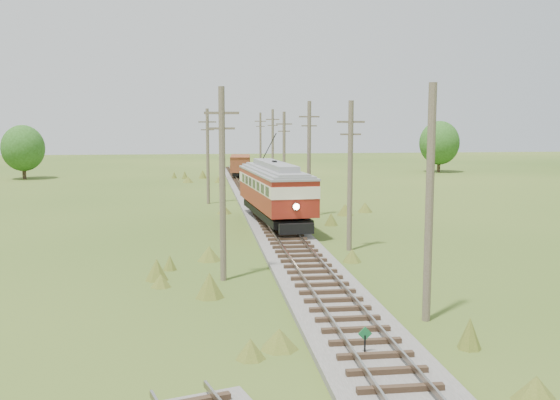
{
  "coord_description": "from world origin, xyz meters",
  "views": [
    {
      "loc": [
        -5.21,
        -16.72,
        7.39
      ],
      "look_at": [
        0.0,
        23.8,
        2.27
      ],
      "focal_mm": 40.0,
      "sensor_mm": 36.0,
      "label": 1
    }
  ],
  "objects": [
    {
      "name": "switch_marker",
      "position": [
        -0.2,
        1.5,
        0.63
      ],
      "size": [
        0.45,
        0.06,
        1.08
      ],
      "color": "black",
      "rests_on": "ground"
    },
    {
      "name": "utility_pole_r_3",
      "position": [
        3.2,
        31.0,
        4.63
      ],
      "size": [
        1.6,
        0.3,
        9.0
      ],
      "color": "brown",
      "rests_on": "ground"
    },
    {
      "name": "utility_pole_l_b",
      "position": [
        -4.5,
        40.0,
        4.42
      ],
      "size": [
        1.6,
        0.3,
        8.6
      ],
      "color": "brown",
      "rests_on": "ground"
    },
    {
      "name": "gravel_pile",
      "position": [
        2.8,
        48.36,
        0.62
      ],
      "size": [
        3.66,
        3.89,
        1.33
      ],
      "color": "gray",
      "rests_on": "ground"
    },
    {
      "name": "gondola",
      "position": [
        0.0,
        64.15,
        1.92
      ],
      "size": [
        3.05,
        7.72,
        2.51
      ],
      "rotation": [
        0.0,
        0.0,
        -0.08
      ],
      "color": "black",
      "rests_on": "ground"
    },
    {
      "name": "utility_pole_r_5",
      "position": [
        3.4,
        57.0,
        4.58
      ],
      "size": [
        1.6,
        0.3,
        8.9
      ],
      "color": "brown",
      "rests_on": "ground"
    },
    {
      "name": "utility_pole_l_a",
      "position": [
        -4.2,
        12.0,
        4.63
      ],
      "size": [
        1.6,
        0.3,
        9.0
      ],
      "color": "brown",
      "rests_on": "ground"
    },
    {
      "name": "tree_mid_b",
      "position": [
        30.0,
        72.0,
        4.33
      ],
      "size": [
        5.88,
        5.88,
        7.57
      ],
      "color": "#38281C",
      "rests_on": "ground"
    },
    {
      "name": "streetcar",
      "position": [
        0.0,
        26.84,
        2.78
      ],
      "size": [
        4.16,
        13.4,
        6.07
      ],
      "rotation": [
        0.0,
        0.0,
        0.08
      ],
      "color": "black",
      "rests_on": "ground"
    },
    {
      "name": "ground",
      "position": [
        0.0,
        0.0,
        0.0
      ],
      "size": [
        260.0,
        260.0,
        0.0
      ],
      "primitive_type": "plane",
      "color": "#2D5018",
      "rests_on": "ground"
    },
    {
      "name": "utility_pole_r_1",
      "position": [
        3.1,
        5.0,
        4.4
      ],
      "size": [
        0.3,
        0.3,
        8.8
      ],
      "color": "brown",
      "rests_on": "ground"
    },
    {
      "name": "utility_pole_r_4",
      "position": [
        3.0,
        44.0,
        4.32
      ],
      "size": [
        1.6,
        0.3,
        8.4
      ],
      "color": "brown",
      "rests_on": "ground"
    },
    {
      "name": "tree_mid_a",
      "position": [
        -28.0,
        68.0,
        4.02
      ],
      "size": [
        5.46,
        5.46,
        7.03
      ],
      "color": "#38281C",
      "rests_on": "ground"
    },
    {
      "name": "utility_pole_r_2",
      "position": [
        3.3,
        18.0,
        4.42
      ],
      "size": [
        1.6,
        0.3,
        8.6
      ],
      "color": "brown",
      "rests_on": "ground"
    },
    {
      "name": "utility_pole_r_6",
      "position": [
        3.2,
        70.0,
        4.47
      ],
      "size": [
        1.6,
        0.3,
        8.7
      ],
      "color": "brown",
      "rests_on": "ground"
    },
    {
      "name": "railbed_main",
      "position": [
        0.0,
        34.0,
        0.19
      ],
      "size": [
        3.6,
        96.0,
        0.57
      ],
      "color": "#605B54",
      "rests_on": "ground"
    }
  ]
}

